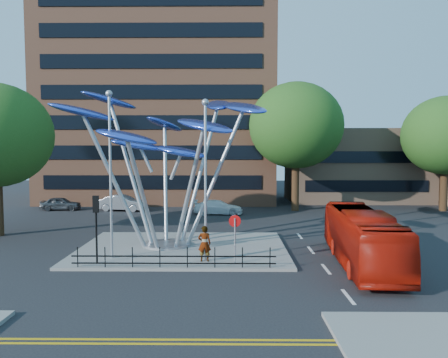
{
  "coord_description": "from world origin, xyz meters",
  "views": [
    {
      "loc": [
        1.69,
        -19.2,
        6.0
      ],
      "look_at": [
        1.44,
        4.0,
        4.32
      ],
      "focal_mm": 35.0,
      "sensor_mm": 36.0,
      "label": 1
    }
  ],
  "objects_px": {
    "tree_far": "(446,136)",
    "street_lamp_left": "(110,160)",
    "no_entry_sign_island": "(235,231)",
    "parked_car_left": "(61,204)",
    "parked_car_right": "(218,207)",
    "street_lamp_right": "(205,165)",
    "leaf_sculpture": "(165,133)",
    "pedestrian": "(204,244)",
    "tree_right": "(296,126)",
    "red_bus": "(362,237)",
    "parked_car_mid": "(123,203)",
    "traffic_light_island": "(96,215)"
  },
  "relations": [
    {
      "from": "tree_far",
      "to": "street_lamp_left",
      "type": "distance_m",
      "value": 32.37
    },
    {
      "from": "street_lamp_left",
      "to": "no_entry_sign_island",
      "type": "distance_m",
      "value": 7.47
    },
    {
      "from": "parked_car_left",
      "to": "parked_car_right",
      "type": "relative_size",
      "value": 0.85
    },
    {
      "from": "street_lamp_right",
      "to": "parked_car_left",
      "type": "xyz_separation_m",
      "value": [
        -14.91,
        19.1,
        -4.46
      ]
    },
    {
      "from": "leaf_sculpture",
      "to": "no_entry_sign_island",
      "type": "relative_size",
      "value": 5.19
    },
    {
      "from": "street_lamp_right",
      "to": "pedestrian",
      "type": "height_order",
      "value": "street_lamp_right"
    },
    {
      "from": "tree_right",
      "to": "street_lamp_right",
      "type": "height_order",
      "value": "tree_right"
    },
    {
      "from": "tree_far",
      "to": "leaf_sculpture",
      "type": "bearing_deg",
      "value": -147.52
    },
    {
      "from": "leaf_sculpture",
      "to": "parked_car_left",
      "type": "bearing_deg",
      "value": 128.66
    },
    {
      "from": "leaf_sculpture",
      "to": "street_lamp_right",
      "type": "height_order",
      "value": "leaf_sculpture"
    },
    {
      "from": "red_bus",
      "to": "parked_car_mid",
      "type": "height_order",
      "value": "red_bus"
    },
    {
      "from": "street_lamp_right",
      "to": "parked_car_right",
      "type": "distance_m",
      "value": 17.21
    },
    {
      "from": "tree_right",
      "to": "street_lamp_left",
      "type": "height_order",
      "value": "tree_right"
    },
    {
      "from": "tree_far",
      "to": "street_lamp_left",
      "type": "relative_size",
      "value": 1.23
    },
    {
      "from": "parked_car_right",
      "to": "leaf_sculpture",
      "type": "bearing_deg",
      "value": 169.81
    },
    {
      "from": "parked_car_mid",
      "to": "pedestrian",
      "type": "bearing_deg",
      "value": -147.55
    },
    {
      "from": "parked_car_left",
      "to": "tree_far",
      "type": "bearing_deg",
      "value": -94.67
    },
    {
      "from": "leaf_sculpture",
      "to": "parked_car_mid",
      "type": "distance_m",
      "value": 17.43
    },
    {
      "from": "no_entry_sign_island",
      "to": "pedestrian",
      "type": "relative_size",
      "value": 1.33
    },
    {
      "from": "street_lamp_left",
      "to": "parked_car_left",
      "type": "distance_m",
      "value": 21.6
    },
    {
      "from": "parked_car_mid",
      "to": "red_bus",
      "type": "bearing_deg",
      "value": -130.78
    },
    {
      "from": "no_entry_sign_island",
      "to": "parked_car_right",
      "type": "height_order",
      "value": "no_entry_sign_island"
    },
    {
      "from": "street_lamp_left",
      "to": "street_lamp_right",
      "type": "relative_size",
      "value": 1.06
    },
    {
      "from": "tree_far",
      "to": "no_entry_sign_island",
      "type": "distance_m",
      "value": 28.42
    },
    {
      "from": "leaf_sculpture",
      "to": "red_bus",
      "type": "relative_size",
      "value": 1.26
    },
    {
      "from": "tree_far",
      "to": "parked_car_left",
      "type": "distance_m",
      "value": 36.98
    },
    {
      "from": "parked_car_left",
      "to": "parked_car_mid",
      "type": "height_order",
      "value": "parked_car_mid"
    },
    {
      "from": "parked_car_mid",
      "to": "parked_car_right",
      "type": "distance_m",
      "value": 9.35
    },
    {
      "from": "tree_right",
      "to": "no_entry_sign_island",
      "type": "xyz_separation_m",
      "value": [
        -6.0,
        -19.48,
        -6.22
      ]
    },
    {
      "from": "traffic_light_island",
      "to": "parked_car_mid",
      "type": "bearing_deg",
      "value": 99.92
    },
    {
      "from": "red_bus",
      "to": "parked_car_right",
      "type": "xyz_separation_m",
      "value": [
        -7.75,
        16.76,
        -0.77
      ]
    },
    {
      "from": "parked_car_mid",
      "to": "parked_car_right",
      "type": "relative_size",
      "value": 1.03
    },
    {
      "from": "parked_car_right",
      "to": "traffic_light_island",
      "type": "bearing_deg",
      "value": 163.53
    },
    {
      "from": "no_entry_sign_island",
      "to": "pedestrian",
      "type": "bearing_deg",
      "value": 167.43
    },
    {
      "from": "tree_far",
      "to": "pedestrian",
      "type": "height_order",
      "value": "tree_far"
    },
    {
      "from": "street_lamp_left",
      "to": "tree_far",
      "type": "bearing_deg",
      "value": 34.92
    },
    {
      "from": "parked_car_left",
      "to": "parked_car_mid",
      "type": "distance_m",
      "value": 6.05
    },
    {
      "from": "parked_car_mid",
      "to": "tree_far",
      "type": "bearing_deg",
      "value": -82.07
    },
    {
      "from": "tree_right",
      "to": "parked_car_left",
      "type": "distance_m",
      "value": 23.6
    },
    {
      "from": "tree_far",
      "to": "no_entry_sign_island",
      "type": "xyz_separation_m",
      "value": [
        -20.0,
        -19.48,
        -5.29
      ]
    },
    {
      "from": "tree_far",
      "to": "tree_right",
      "type": "bearing_deg",
      "value": -180.0
    },
    {
      "from": "street_lamp_right",
      "to": "red_bus",
      "type": "height_order",
      "value": "street_lamp_right"
    },
    {
      "from": "tree_far",
      "to": "no_entry_sign_island",
      "type": "relative_size",
      "value": 4.41
    },
    {
      "from": "street_lamp_left",
      "to": "parked_car_mid",
      "type": "bearing_deg",
      "value": 101.96
    },
    {
      "from": "tree_far",
      "to": "parked_car_left",
      "type": "bearing_deg",
      "value": 179.84
    },
    {
      "from": "no_entry_sign_island",
      "to": "traffic_light_island",
      "type": "bearing_deg",
      "value": -179.87
    },
    {
      "from": "street_lamp_left",
      "to": "parked_car_left",
      "type": "relative_size",
      "value": 2.36
    },
    {
      "from": "leaf_sculpture",
      "to": "parked_car_left",
      "type": "xyz_separation_m",
      "value": [
        -12.34,
        15.42,
        -6.24
      ]
    },
    {
      "from": "leaf_sculpture",
      "to": "street_lamp_left",
      "type": "xyz_separation_m",
      "value": [
        -2.43,
        -3.18,
        -1.52
      ]
    },
    {
      "from": "no_entry_sign_island",
      "to": "tree_right",
      "type": "bearing_deg",
      "value": 72.88
    }
  ]
}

